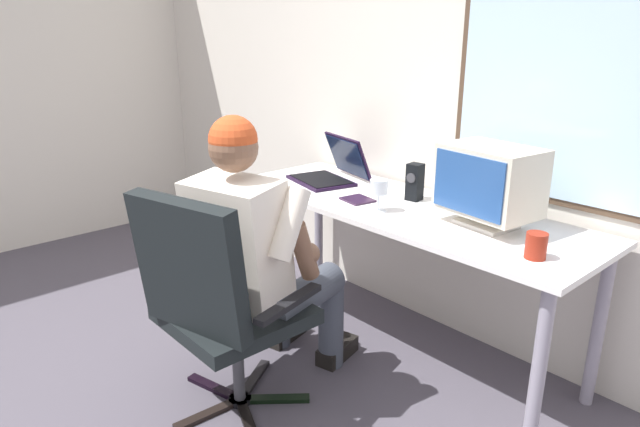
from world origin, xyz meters
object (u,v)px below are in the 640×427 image
(desk, at_px, (400,223))
(crt_monitor, at_px, (489,181))
(office_chair, at_px, (215,298))
(cd_case, at_px, (358,200))
(desk_speaker, at_px, (415,182))
(coffee_mug, at_px, (536,246))
(person_seated, at_px, (259,254))
(laptop, at_px, (333,169))
(wine_glass, at_px, (379,189))

(desk, relative_size, crt_monitor, 4.49)
(office_chair, relative_size, cd_case, 6.12)
(desk_speaker, bearing_deg, coffee_mug, -18.36)
(office_chair, xyz_separation_m, person_seated, (-0.06, 0.26, 0.10))
(coffee_mug, bearing_deg, laptop, 170.59)
(desk_speaker, distance_m, coffee_mug, 0.80)
(laptop, relative_size, wine_glass, 2.86)
(person_seated, height_order, laptop, person_seated)
(crt_monitor, xyz_separation_m, coffee_mug, (0.32, -0.18, -0.15))
(person_seated, height_order, cd_case, person_seated)
(crt_monitor, relative_size, coffee_mug, 4.32)
(laptop, bearing_deg, desk, -7.62)
(desk, height_order, office_chair, office_chair)
(desk, bearing_deg, laptop, 172.38)
(crt_monitor, height_order, desk_speaker, crt_monitor)
(laptop, relative_size, cd_case, 2.64)
(cd_case, bearing_deg, office_chair, -84.91)
(crt_monitor, relative_size, desk_speaker, 2.31)
(laptop, height_order, wine_glass, laptop)
(crt_monitor, bearing_deg, person_seated, -128.76)
(desk_speaker, bearing_deg, crt_monitor, -9.67)
(laptop, bearing_deg, desk_speaker, 4.01)
(desk, relative_size, person_seated, 1.51)
(desk, bearing_deg, office_chair, -96.43)
(office_chair, height_order, laptop, laptop)
(cd_case, distance_m, coffee_mug, 0.94)
(desk, distance_m, wine_glass, 0.25)
(office_chair, distance_m, cd_case, 0.90)
(person_seated, bearing_deg, wine_glass, 74.22)
(laptop, bearing_deg, crt_monitor, -2.23)
(laptop, height_order, desk_speaker, laptop)
(office_chair, distance_m, wine_glass, 0.88)
(person_seated, bearing_deg, cd_case, 91.88)
(crt_monitor, height_order, laptop, crt_monitor)
(desk, xyz_separation_m, office_chair, (-0.11, -0.97, -0.11))
(laptop, bearing_deg, wine_glass, -22.60)
(desk_speaker, height_order, coffee_mug, desk_speaker)
(office_chair, relative_size, coffee_mug, 10.17)
(desk, relative_size, office_chair, 1.91)
(desk_speaker, bearing_deg, office_chair, -95.12)
(wine_glass, bearing_deg, laptop, 157.40)
(cd_case, xyz_separation_m, coffee_mug, (0.94, -0.04, 0.04))
(desk_speaker, bearing_deg, cd_case, -129.09)
(person_seated, relative_size, laptop, 2.92)
(laptop, distance_m, cd_case, 0.41)
(person_seated, bearing_deg, laptop, 116.00)
(desk_speaker, bearing_deg, desk, -83.56)
(desk, bearing_deg, crt_monitor, 4.66)
(office_chair, bearing_deg, desk, 83.57)
(office_chair, bearing_deg, desk_speaker, 84.88)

